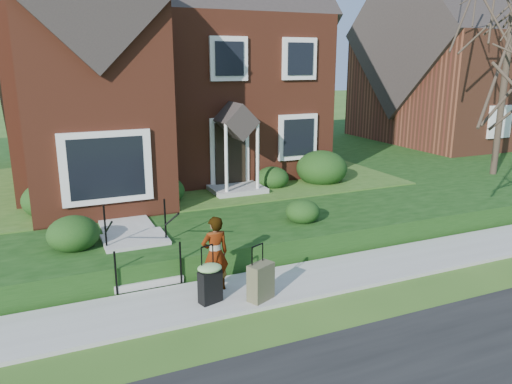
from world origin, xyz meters
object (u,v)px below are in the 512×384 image
front_steps (139,253)px  suitcase_olive (261,282)px  woman (215,254)px  suitcase_black (210,281)px

front_steps → suitcase_olive: size_ratio=1.83×
woman → suitcase_black: 0.63m
front_steps → suitcase_black: size_ratio=1.78×
woman → suitcase_olive: size_ratio=1.40×
front_steps → woman: bearing=-52.9°
woman → suitcase_black: bearing=57.1°
front_steps → suitcase_olive: 2.98m
front_steps → suitcase_olive: front_steps is taller
front_steps → woman: size_ratio=1.31×
woman → suitcase_olive: (0.66, -0.75, -0.40)m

